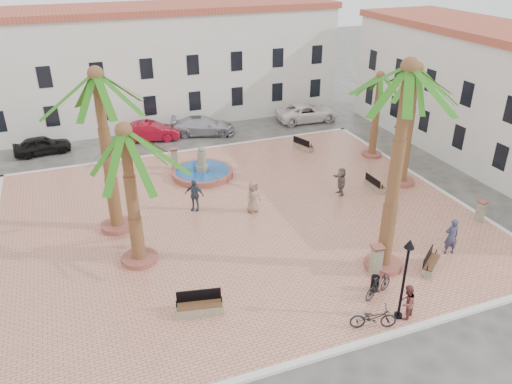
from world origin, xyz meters
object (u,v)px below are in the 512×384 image
at_px(fountain, 203,172).
at_px(bench_ne, 303,146).
at_px(bench_se, 431,264).
at_px(palm_nw, 98,94).
at_px(litter_bin, 375,283).
at_px(car_red, 150,131).
at_px(bench_s, 200,308).
at_px(car_silver, 203,126).
at_px(palm_e, 415,83).
at_px(cyclist_a, 451,236).
at_px(car_black, 42,145).
at_px(bench_e, 375,185).
at_px(lamppost_e, 396,139).
at_px(palm_sw, 126,150).
at_px(palm_ne, 379,86).
at_px(pedestrian_east, 341,181).
at_px(bollard_se, 376,260).
at_px(lamppost_s, 406,266).
at_px(car_white, 307,113).
at_px(bollard_e, 481,211).
at_px(bicycle_a, 373,318).
at_px(pedestrian_north, 107,153).
at_px(pedestrian_fountain_a, 253,197).
at_px(palm_s, 407,92).
at_px(cyclist_b, 407,302).
at_px(pedestrian_fountain_b, 194,195).
at_px(bollard_n, 174,158).

height_order(fountain, bench_ne, fountain).
bearing_deg(bench_se, palm_nw, 108.14).
xyz_separation_m(litter_bin, car_red, (-5.84, 22.86, 0.23)).
distance_m(bench_s, car_silver, 22.21).
bearing_deg(palm_e, fountain, 153.88).
bearing_deg(cyclist_a, litter_bin, 26.41).
xyz_separation_m(palm_nw, car_black, (-3.76, 13.19, -6.95)).
bearing_deg(car_red, palm_e, -124.10).
height_order(bench_se, bench_e, bench_se).
distance_m(bench_ne, car_silver, 8.65).
height_order(lamppost_e, car_black, lamppost_e).
xyz_separation_m(palm_sw, palm_ne, (18.03, 7.40, -0.74)).
distance_m(litter_bin, pedestrian_east, 9.50).
relative_size(lamppost_e, litter_bin, 4.85).
bearing_deg(fountain, lamppost_e, -19.05).
relative_size(pedestrian_east, car_silver, 0.35).
distance_m(bollard_se, car_silver, 21.75).
height_order(bench_s, bench_e, bench_s).
relative_size(lamppost_s, car_white, 0.70).
bearing_deg(car_black, bollard_e, -136.50).
relative_size(palm_e, bicycle_a, 4.11).
relative_size(lamppost_e, pedestrian_north, 1.98).
bearing_deg(pedestrian_fountain_a, car_black, 107.15).
height_order(car_black, car_silver, car_silver).
xyz_separation_m(palm_sw, litter_bin, (9.46, -6.11, -5.51)).
height_order(pedestrian_fountain_a, pedestrian_north, pedestrian_fountain_a).
bearing_deg(palm_e, bench_s, -154.04).
height_order(palm_s, bench_ne, palm_s).
bearing_deg(palm_ne, cyclist_a, -105.58).
xyz_separation_m(lamppost_s, pedestrian_fountain_a, (-2.44, 10.66, -1.62)).
relative_size(cyclist_b, car_red, 0.35).
bearing_deg(pedestrian_east, pedestrian_fountain_b, -89.77).
bearing_deg(bollard_n, pedestrian_fountain_b, -92.10).
distance_m(palm_e, lamppost_s, 13.90).
height_order(palm_sw, bollard_se, palm_sw).
relative_size(bench_se, litter_bin, 2.23).
distance_m(palm_s, lamppost_s, 6.99).
bearing_deg(bollard_e, palm_sw, 170.99).
xyz_separation_m(fountain, bollard_n, (-1.46, 1.81, 0.49)).
relative_size(lamppost_s, pedestrian_fountain_a, 1.99).
relative_size(palm_ne, car_silver, 1.22).
bearing_deg(pedestrian_fountain_a, cyclist_a, -66.28).
relative_size(palm_ne, bollard_se, 3.96).
bearing_deg(cyclist_a, palm_e, -95.94).
height_order(cyclist_b, pedestrian_north, pedestrian_north).
distance_m(bollard_se, pedestrian_east, 8.30).
bearing_deg(fountain, bench_s, -106.12).
relative_size(palm_e, car_red, 1.72).
bearing_deg(pedestrian_east, lamppost_e, 116.26).
relative_size(palm_ne, bicycle_a, 3.26).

